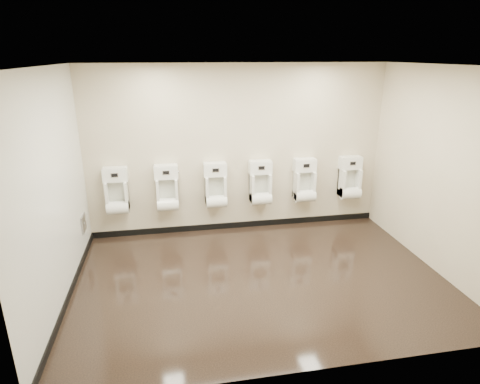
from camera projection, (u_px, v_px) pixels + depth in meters
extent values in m
cube|color=black|center=(261.00, 278.00, 5.52)|extent=(5.00, 3.50, 0.00)
cube|color=white|center=(265.00, 66.00, 4.61)|extent=(5.00, 3.50, 0.00)
cube|color=beige|center=(238.00, 150.00, 6.69)|extent=(5.00, 0.02, 2.80)
cube|color=beige|center=(309.00, 242.00, 3.44)|extent=(5.00, 0.02, 2.80)
cube|color=beige|center=(53.00, 193.00, 4.64)|extent=(0.02, 3.50, 2.80)
cube|color=beige|center=(440.00, 172.00, 5.49)|extent=(0.02, 3.50, 2.80)
cube|color=white|center=(53.00, 193.00, 4.64)|extent=(0.01, 3.50, 2.80)
cube|color=black|center=(239.00, 225.00, 7.12)|extent=(5.00, 0.02, 0.10)
cube|color=black|center=(70.00, 293.00, 5.09)|extent=(0.02, 3.50, 0.10)
cube|color=#9E9EA3|center=(83.00, 223.00, 6.06)|extent=(0.03, 0.25, 0.25)
cylinder|color=silver|center=(85.00, 223.00, 6.06)|extent=(0.02, 0.04, 0.04)
cube|color=white|center=(117.00, 196.00, 6.45)|extent=(0.34, 0.25, 0.49)
cube|color=silver|center=(117.00, 192.00, 6.51)|extent=(0.26, 0.01, 0.37)
cylinder|color=white|center=(118.00, 208.00, 6.44)|extent=(0.34, 0.21, 0.21)
cube|color=white|center=(115.00, 175.00, 6.37)|extent=(0.38, 0.18, 0.21)
cube|color=black|center=(114.00, 175.00, 6.27)|extent=(0.10, 0.01, 0.05)
cube|color=silver|center=(114.00, 175.00, 6.27)|extent=(0.11, 0.01, 0.07)
cylinder|color=silver|center=(128.00, 174.00, 6.40)|extent=(0.01, 0.03, 0.03)
cube|color=white|center=(167.00, 193.00, 6.58)|extent=(0.34, 0.25, 0.49)
cube|color=silver|center=(167.00, 189.00, 6.64)|extent=(0.26, 0.01, 0.37)
cylinder|color=white|center=(168.00, 205.00, 6.58)|extent=(0.34, 0.21, 0.21)
cube|color=white|center=(166.00, 172.00, 6.50)|extent=(0.38, 0.18, 0.21)
cube|color=black|center=(166.00, 173.00, 6.40)|extent=(0.10, 0.01, 0.05)
cube|color=silver|center=(166.00, 173.00, 6.41)|extent=(0.11, 0.01, 0.07)
cylinder|color=silver|center=(178.00, 172.00, 6.53)|extent=(0.01, 0.03, 0.03)
cube|color=white|center=(216.00, 190.00, 6.72)|extent=(0.34, 0.25, 0.49)
cube|color=silver|center=(215.00, 187.00, 6.78)|extent=(0.26, 0.01, 0.37)
cylinder|color=white|center=(216.00, 201.00, 6.71)|extent=(0.34, 0.21, 0.21)
cube|color=white|center=(215.00, 170.00, 6.63)|extent=(0.38, 0.18, 0.21)
cube|color=black|center=(216.00, 170.00, 6.54)|extent=(0.10, 0.01, 0.05)
cube|color=silver|center=(216.00, 170.00, 6.54)|extent=(0.11, 0.01, 0.07)
cylinder|color=silver|center=(227.00, 169.00, 6.67)|extent=(0.01, 0.03, 0.03)
cube|color=white|center=(260.00, 188.00, 6.85)|extent=(0.34, 0.25, 0.49)
cube|color=silver|center=(259.00, 184.00, 6.91)|extent=(0.26, 0.01, 0.37)
cylinder|color=white|center=(261.00, 199.00, 6.84)|extent=(0.34, 0.21, 0.21)
cube|color=white|center=(260.00, 168.00, 6.76)|extent=(0.38, 0.18, 0.21)
cube|color=black|center=(262.00, 168.00, 6.67)|extent=(0.10, 0.01, 0.05)
cube|color=silver|center=(262.00, 168.00, 6.67)|extent=(0.11, 0.01, 0.07)
cylinder|color=silver|center=(272.00, 167.00, 6.80)|extent=(0.01, 0.03, 0.03)
cube|color=white|center=(304.00, 185.00, 6.98)|extent=(0.34, 0.25, 0.49)
cube|color=silver|center=(303.00, 182.00, 7.04)|extent=(0.26, 0.01, 0.37)
cylinder|color=white|center=(305.00, 196.00, 6.98)|extent=(0.34, 0.21, 0.21)
cube|color=white|center=(305.00, 165.00, 6.90)|extent=(0.38, 0.18, 0.21)
cube|color=black|center=(307.00, 166.00, 6.80)|extent=(0.10, 0.01, 0.05)
cube|color=silver|center=(307.00, 166.00, 6.80)|extent=(0.11, 0.01, 0.07)
cylinder|color=silver|center=(316.00, 165.00, 6.93)|extent=(0.01, 0.03, 0.03)
cube|color=white|center=(349.00, 183.00, 7.12)|extent=(0.34, 0.25, 0.49)
cube|color=silver|center=(348.00, 179.00, 7.18)|extent=(0.26, 0.01, 0.37)
cylinder|color=white|center=(350.00, 193.00, 7.12)|extent=(0.34, 0.21, 0.21)
cube|color=white|center=(350.00, 163.00, 7.04)|extent=(0.38, 0.18, 0.21)
cube|color=black|center=(353.00, 163.00, 6.94)|extent=(0.10, 0.01, 0.05)
cube|color=silver|center=(353.00, 163.00, 6.95)|extent=(0.11, 0.01, 0.07)
cylinder|color=silver|center=(361.00, 163.00, 7.07)|extent=(0.01, 0.03, 0.03)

